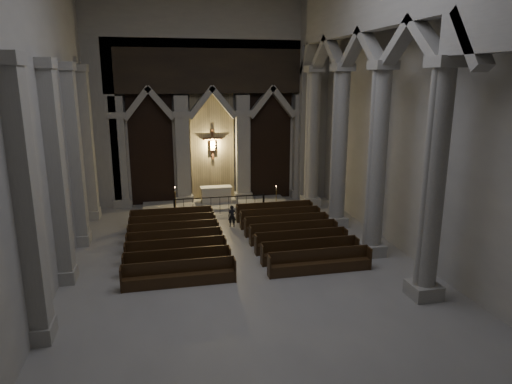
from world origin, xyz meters
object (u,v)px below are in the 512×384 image
Objects in this scene: candle_stand_right at (276,203)px; altar_rail at (220,202)px; worshipper at (232,216)px; pews at (236,240)px; altar at (216,194)px; candle_stand_left at (176,207)px.

altar_rail is at bearing -176.84° from candle_stand_right.
worshipper is (0.29, -2.42, -0.11)m from altar_rail.
altar_rail is 0.53× the size of pews.
altar reaches higher than altar_rail.
altar is 3.70m from candle_stand_right.
pews is at bearing -65.97° from candle_stand_left.
candle_stand_right is (3.29, 0.18, -0.29)m from altar_rail.
pews is at bearing -79.44° from worshipper.
worshipper is at bearing -83.20° from altar_rail.
altar is at bearing 109.73° from worshipper.
altar is at bearing 34.92° from candle_stand_left.
worshipper is (2.71, -2.65, 0.12)m from candle_stand_left.
candle_stand_left is 5.71m from candle_stand_right.
candle_stand_left is at bearing 114.03° from pews.
candle_stand_left is 5.94m from pews.
altar_rail is (-0.04, -1.95, 0.04)m from altar.
candle_stand_left is 3.79m from worshipper.
worshipper is at bearing -44.36° from candle_stand_left.
pews is 8.59× the size of worshipper.
worshipper is at bearing 84.06° from pews.
worshipper reaches higher than pews.
pews is 2.80m from worshipper.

